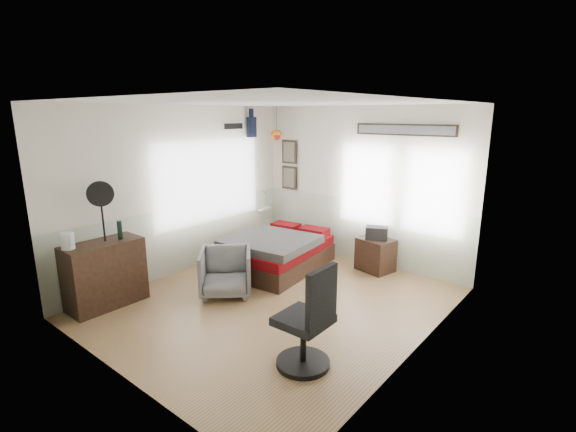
# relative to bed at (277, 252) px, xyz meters

# --- Properties ---
(ground_plane) EXTENTS (4.00, 4.50, 0.01)m
(ground_plane) POSITION_rel_bed_xyz_m (0.85, -1.03, -0.29)
(ground_plane) COLOR olive
(room_shell) EXTENTS (4.02, 4.52, 2.71)m
(room_shell) POSITION_rel_bed_xyz_m (0.77, -0.84, 1.33)
(room_shell) COLOR silver
(room_shell) RESTS_ON ground_plane
(wall_decor) EXTENTS (3.55, 1.32, 1.44)m
(wall_decor) POSITION_rel_bed_xyz_m (-0.25, 0.93, 1.82)
(wall_decor) COLOR #412D1B
(wall_decor) RESTS_ON room_shell
(bed) EXTENTS (1.48, 1.95, 0.58)m
(bed) POSITION_rel_bed_xyz_m (0.00, 0.00, 0.00)
(bed) COLOR black
(bed) RESTS_ON ground_plane
(dresser) EXTENTS (0.48, 1.00, 0.90)m
(dresser) POSITION_rel_bed_xyz_m (-0.89, -2.55, 0.17)
(dresser) COLOR black
(dresser) RESTS_ON ground_plane
(armchair) EXTENTS (1.03, 1.03, 0.67)m
(armchair) POSITION_rel_bed_xyz_m (0.11, -1.26, 0.05)
(armchair) COLOR slate
(armchair) RESTS_ON ground_plane
(nightstand) EXTENTS (0.63, 0.55, 0.55)m
(nightstand) POSITION_rel_bed_xyz_m (1.34, 0.96, -0.01)
(nightstand) COLOR black
(nightstand) RESTS_ON ground_plane
(task_chair) EXTENTS (0.56, 0.56, 1.13)m
(task_chair) POSITION_rel_bed_xyz_m (2.12, -1.98, 0.18)
(task_chair) COLOR black
(task_chair) RESTS_ON ground_plane
(kettle) EXTENTS (0.19, 0.16, 0.22)m
(kettle) POSITION_rel_bed_xyz_m (-0.93, -2.95, 0.73)
(kettle) COLOR silver
(kettle) RESTS_ON dresser
(bottle) EXTENTS (0.06, 0.06, 0.26)m
(bottle) POSITION_rel_bed_xyz_m (-0.82, -2.31, 0.75)
(bottle) COLOR black
(bottle) RESTS_ON dresser
(stand_fan) EXTENTS (0.21, 0.32, 0.82)m
(stand_fan) POSITION_rel_bed_xyz_m (-0.88, -2.49, 1.26)
(stand_fan) COLOR black
(stand_fan) RESTS_ON dresser
(black_bag) EXTENTS (0.42, 0.36, 0.21)m
(black_bag) POSITION_rel_bed_xyz_m (1.34, 0.96, 0.37)
(black_bag) COLOR black
(black_bag) RESTS_ON nightstand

